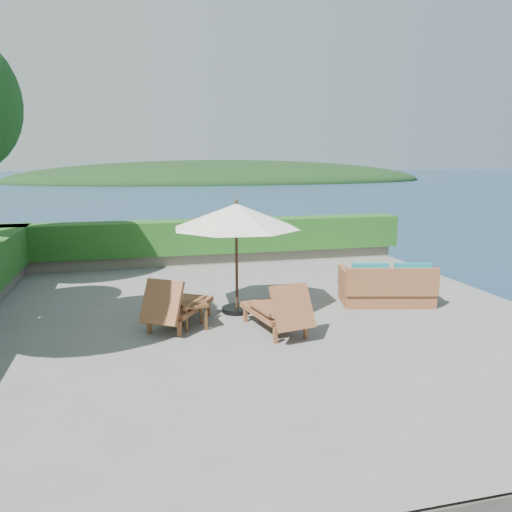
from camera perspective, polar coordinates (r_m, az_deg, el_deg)
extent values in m
plane|color=slate|center=(10.34, -0.55, -6.88)|extent=(12.00, 12.00, 0.00)
cube|color=#5C5349|center=(10.91, -0.53, -14.67)|extent=(12.00, 12.00, 3.00)
plane|color=#152343|center=(11.61, -0.52, -21.14)|extent=(600.00, 600.00, 0.00)
ellipsoid|color=black|center=(152.17, -3.65, 8.54)|extent=(126.00, 57.60, 12.60)
cube|color=slate|center=(15.63, -5.32, -0.14)|extent=(12.00, 0.60, 0.36)
cube|color=#1F4614|center=(15.52, -5.36, 2.29)|extent=(12.40, 0.90, 1.00)
cylinder|color=black|center=(10.62, -2.18, -6.13)|extent=(0.81, 0.81, 0.10)
cylinder|color=#382314|center=(10.35, -2.23, -0.31)|extent=(0.07, 0.07, 2.30)
cone|color=beige|center=(10.22, -2.26, 4.60)|extent=(3.35, 3.35, 0.51)
sphere|color=#382314|center=(10.19, -2.28, 6.30)|extent=(0.10, 0.10, 0.08)
cube|color=brown|center=(9.53, -12.10, -7.80)|extent=(0.09, 0.09, 0.29)
cube|color=brown|center=(9.25, -8.75, -8.26)|extent=(0.09, 0.09, 0.29)
cube|color=brown|center=(10.64, -8.55, -5.69)|extent=(0.09, 0.09, 0.29)
cube|color=brown|center=(10.38, -5.48, -6.03)|extent=(0.09, 0.09, 0.29)
cube|color=brown|center=(9.98, -8.39, -5.68)|extent=(1.37, 1.60, 0.10)
cube|color=brown|center=(9.19, -10.72, -5.20)|extent=(0.86, 0.78, 0.77)
cube|color=brown|center=(9.91, -10.93, -4.88)|extent=(0.55, 0.83, 0.06)
cube|color=brown|center=(9.58, -6.98, -5.31)|extent=(0.55, 0.83, 0.06)
cube|color=brown|center=(8.83, 2.22, -9.07)|extent=(0.08, 0.08, 0.28)
cube|color=brown|center=(9.11, 5.70, -8.48)|extent=(0.08, 0.08, 0.28)
cube|color=brown|center=(9.96, -1.22, -6.73)|extent=(0.08, 0.08, 0.28)
cube|color=brown|center=(10.21, 1.95, -6.29)|extent=(0.08, 0.08, 0.28)
cube|color=brown|center=(9.55, 1.79, -6.34)|extent=(0.98, 1.53, 0.10)
cube|color=brown|center=(8.77, 4.20, -5.85)|extent=(0.80, 0.59, 0.77)
cube|color=brown|center=(9.16, 0.32, -6.01)|extent=(0.24, 0.93, 0.05)
cube|color=brown|center=(9.49, 4.41, -5.45)|extent=(0.24, 0.93, 0.05)
cube|color=brown|center=(9.41, -7.93, -7.36)|extent=(0.05, 0.05, 0.45)
cube|color=brown|center=(9.50, -5.73, -7.14)|extent=(0.05, 0.05, 0.45)
cube|color=brown|center=(9.75, -8.44, -6.71)|extent=(0.05, 0.05, 0.45)
cube|color=brown|center=(9.84, -6.32, -6.51)|extent=(0.05, 0.05, 0.45)
cube|color=brown|center=(9.55, -7.14, -5.48)|extent=(0.53, 0.53, 0.05)
cube|color=brown|center=(11.57, 14.61, -4.18)|extent=(2.15, 1.42, 0.44)
cube|color=brown|center=(11.05, 15.30, -2.88)|extent=(1.95, 0.62, 0.60)
cube|color=brown|center=(11.29, 10.07, -2.65)|extent=(0.36, 0.99, 0.49)
cube|color=brown|center=(11.77, 19.12, -2.54)|extent=(0.36, 0.99, 0.49)
cube|color=#127386|center=(11.44, 12.39, -2.62)|extent=(1.02, 0.97, 0.20)
cube|color=#127386|center=(11.67, 16.80, -2.56)|extent=(1.02, 0.97, 0.20)
cube|color=#127386|center=(11.00, 12.90, -1.83)|extent=(0.78, 0.33, 0.39)
cube|color=#127386|center=(11.24, 17.46, -1.79)|extent=(0.78, 0.33, 0.39)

